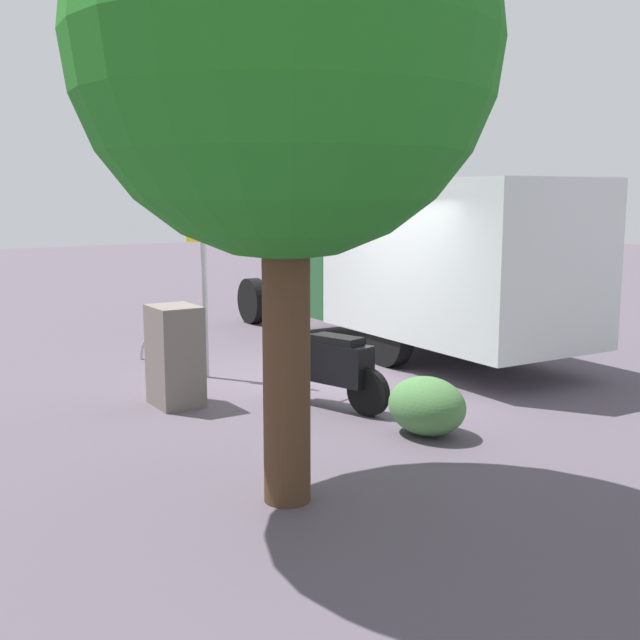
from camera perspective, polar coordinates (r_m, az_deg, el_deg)
The scene contains 8 objects.
ground_plane at distance 10.72m, azimuth -0.29°, elevation -4.72°, with size 60.00×60.00×0.00m, color #524854.
box_truck_near at distance 12.75m, azimuth 7.00°, elevation 4.52°, with size 7.64×2.63×2.77m.
motorcycle at distance 9.55m, azimuth 0.67°, elevation -3.25°, with size 1.77×0.73×1.20m.
stop_sign at distance 11.02m, azimuth -8.47°, elevation 6.58°, with size 0.71×0.33×3.14m.
street_tree at distance 6.47m, azimuth -2.58°, elevation 19.08°, with size 3.36×3.36×5.39m.
utility_cabinet at distance 9.78m, azimuth -10.39°, elevation -2.55°, with size 0.66×0.53×1.23m, color slate.
bike_rack_hoop at distance 12.34m, azimuth -11.87°, elevation -3.07°, with size 0.85×0.85×0.05m, color #B7B7BC.
shrub_near_sign at distance 8.60m, azimuth 7.70°, elevation -6.15°, with size 0.92×0.75×0.63m, color #47763E.
Camera 1 is at (-8.62, 5.84, 2.57)m, focal length 44.46 mm.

